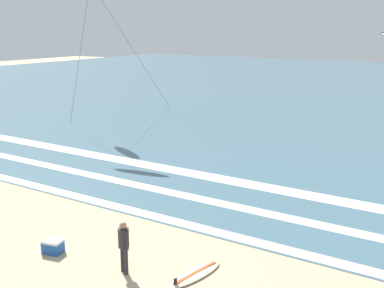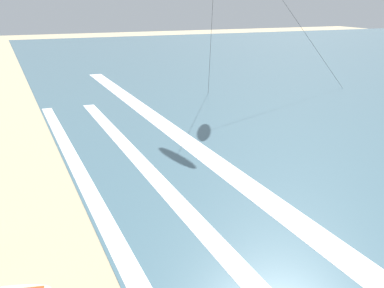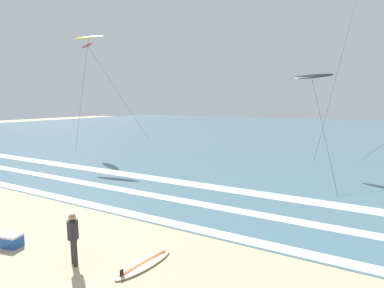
% 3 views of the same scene
% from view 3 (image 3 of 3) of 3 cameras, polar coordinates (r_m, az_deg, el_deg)
% --- Properties ---
extents(ocean_surface, '(140.00, 90.00, 0.01)m').
position_cam_3_polar(ocean_surface, '(54.50, 21.80, 2.42)').
color(ocean_surface, '#476B7A').
rests_on(ocean_surface, ground).
extents(wave_foam_shoreline, '(39.59, 0.57, 0.01)m').
position_cam_3_polar(wave_foam_shoreline, '(11.44, 2.41, -16.74)').
color(wave_foam_shoreline, white).
rests_on(wave_foam_shoreline, ocean_surface).
extents(wave_foam_mid_break, '(38.95, 0.68, 0.01)m').
position_cam_3_polar(wave_foam_mid_break, '(13.70, 6.03, -12.48)').
color(wave_foam_mid_break, white).
rests_on(wave_foam_mid_break, ocean_surface).
extents(wave_foam_outer_break, '(56.93, 1.03, 0.01)m').
position_cam_3_polar(wave_foam_outer_break, '(17.43, -0.10, -7.92)').
color(wave_foam_outer_break, white).
rests_on(wave_foam_outer_break, ocean_surface).
extents(surfer_background_far, '(0.50, 0.32, 1.60)m').
position_cam_3_polar(surfer_background_far, '(9.62, -22.47, -16.19)').
color(surfer_background_far, '#232328').
rests_on(surfer_background_far, ground).
extents(surfboard_left_pile, '(0.98, 2.17, 0.25)m').
position_cam_3_polar(surfboard_left_pile, '(9.45, -9.49, -22.32)').
color(surfboard_left_pile, beige).
rests_on(surfboard_left_pile, ground).
extents(kite_red_high_left, '(3.20, 10.15, 10.84)m').
position_cam_3_polar(kite_red_high_left, '(32.54, -19.95, 17.74)').
color(kite_red_high_left, red).
rests_on(kite_red_high_left, ground).
extents(kite_black_high_right, '(3.91, 7.31, 6.95)m').
position_cam_3_polar(kite_black_high_right, '(22.82, 22.59, 12.19)').
color(kite_black_high_right, black).
rests_on(kite_black_high_right, ground).
extents(kite_yellow_mid_center, '(6.09, 2.20, 10.76)m').
position_cam_3_polar(kite_yellow_mid_center, '(28.39, -19.78, 19.13)').
color(kite_yellow_mid_center, yellow).
rests_on(kite_yellow_mid_center, ground).
extents(cooler_box, '(0.69, 0.56, 0.44)m').
position_cam_3_polar(cooler_box, '(11.93, -32.06, -15.85)').
color(cooler_box, '#1E4C9E').
rests_on(cooler_box, ground).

